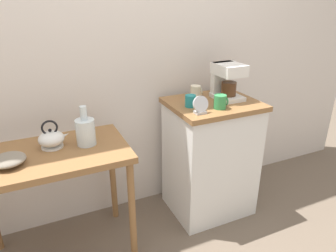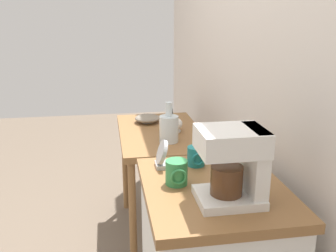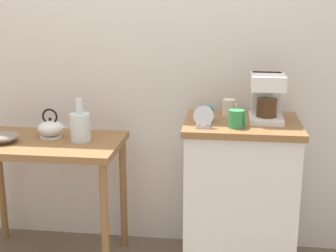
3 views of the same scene
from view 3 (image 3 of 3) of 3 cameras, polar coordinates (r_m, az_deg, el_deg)
name	(u,v)px [view 3 (image 3 of 3)]	position (r m, az deg, el deg)	size (l,w,h in m)	color
back_wall	(169,27)	(2.97, 0.15, 11.74)	(4.40, 0.10, 2.80)	silver
wooden_table	(45,158)	(2.89, -14.55, -3.69)	(0.90, 0.54, 0.77)	olive
kitchen_counter	(239,198)	(2.79, 8.56, -8.53)	(0.63, 0.53, 0.92)	white
bowl_stoneware	(3,137)	(2.87, -19.19, -1.23)	(0.18, 0.18, 0.06)	gray
teakettle	(51,128)	(2.89, -13.86, -0.27)	(0.19, 0.15, 0.18)	white
glass_carafe_vase	(80,126)	(2.77, -10.48, 0.00)	(0.12, 0.12, 0.25)	silver
coffee_maker	(267,95)	(2.66, 11.76, 3.61)	(0.18, 0.22, 0.26)	white
mug_small_cream	(229,107)	(2.76, 7.37, 2.22)	(0.08, 0.07, 0.09)	beige
mug_tall_green	(237,119)	(2.50, 8.24, 0.86)	(0.09, 0.08, 0.09)	#338C4C
mug_dark_teal	(206,114)	(2.62, 4.61, 1.45)	(0.08, 0.07, 0.08)	teal
table_clock	(204,118)	(2.48, 4.28, 0.96)	(0.11, 0.05, 0.12)	#B2B5BA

